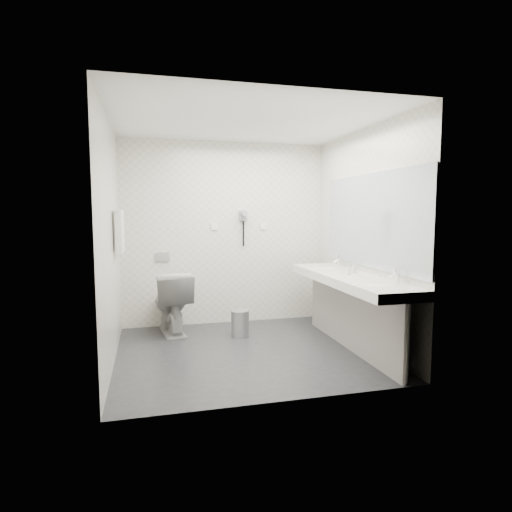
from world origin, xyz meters
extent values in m
plane|color=#252529|center=(0.00, 0.00, 0.00)|extent=(2.80, 2.80, 0.00)
plane|color=white|center=(0.00, 0.00, 2.50)|extent=(2.80, 2.80, 0.00)
plane|color=silver|center=(0.00, 1.30, 1.25)|extent=(2.80, 0.00, 2.80)
plane|color=silver|center=(0.00, -1.30, 1.25)|extent=(2.80, 0.00, 2.80)
plane|color=silver|center=(-1.40, 0.00, 1.25)|extent=(0.00, 2.60, 2.60)
plane|color=silver|center=(1.40, 0.00, 1.25)|extent=(0.00, 2.60, 2.60)
cube|color=white|center=(1.12, -0.20, 0.80)|extent=(0.55, 2.20, 0.10)
cube|color=gray|center=(1.15, -0.20, 0.38)|extent=(0.03, 2.15, 0.75)
cylinder|color=silver|center=(1.18, -1.24, 0.38)|extent=(0.06, 0.06, 0.75)
cylinder|color=silver|center=(1.18, 0.84, 0.38)|extent=(0.06, 0.06, 0.75)
cube|color=#B2BCC6|center=(1.39, -0.20, 1.45)|extent=(0.02, 2.20, 1.05)
ellipsoid|color=white|center=(1.12, -0.85, 0.83)|extent=(0.40, 0.31, 0.05)
ellipsoid|color=white|center=(1.12, 0.45, 0.83)|extent=(0.40, 0.31, 0.05)
cylinder|color=silver|center=(1.32, -0.85, 0.92)|extent=(0.04, 0.04, 0.15)
cylinder|color=silver|center=(1.32, 0.45, 0.92)|extent=(0.04, 0.04, 0.15)
imported|color=silver|center=(1.25, -0.08, 0.90)|extent=(0.05, 0.05, 0.09)
imported|color=silver|center=(1.13, -0.20, 0.91)|extent=(0.05, 0.05, 0.12)
cylinder|color=silver|center=(1.30, 0.11, 0.91)|extent=(0.08, 0.08, 0.12)
imported|color=white|center=(-0.76, 0.95, 0.40)|extent=(0.55, 0.84, 0.80)
cube|color=#B2B5BA|center=(-0.85, 1.29, 0.95)|extent=(0.18, 0.02, 0.12)
cylinder|color=#B2B5BA|center=(0.05, 0.57, 0.16)|extent=(0.26, 0.26, 0.31)
cylinder|color=#B2B5BA|center=(0.05, 0.57, 0.32)|extent=(0.22, 0.22, 0.02)
cylinder|color=silver|center=(-1.35, 0.55, 1.55)|extent=(0.02, 0.62, 0.02)
cube|color=silver|center=(-1.34, 0.41, 1.33)|extent=(0.07, 0.24, 0.48)
cube|color=silver|center=(-1.34, 0.69, 1.33)|extent=(0.07, 0.24, 0.48)
cube|color=gray|center=(0.25, 1.27, 1.50)|extent=(0.10, 0.04, 0.14)
cylinder|color=gray|center=(0.25, 1.20, 1.53)|extent=(0.08, 0.14, 0.08)
cylinder|color=black|center=(0.25, 1.26, 1.25)|extent=(0.02, 0.02, 0.35)
cube|color=white|center=(-0.15, 1.29, 1.35)|extent=(0.09, 0.02, 0.09)
cube|color=white|center=(0.55, 1.29, 1.35)|extent=(0.09, 0.02, 0.09)
camera|label=1|loc=(-1.02, -4.45, 1.54)|focal=29.58mm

